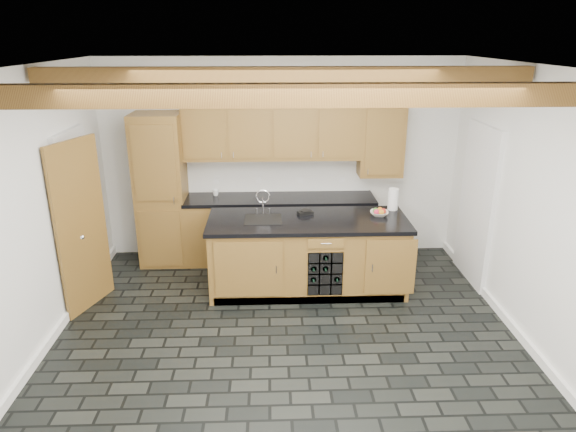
% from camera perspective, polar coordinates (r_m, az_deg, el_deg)
% --- Properties ---
extents(ground, '(5.00, 5.00, 0.00)m').
position_cam_1_polar(ground, '(5.54, -0.09, -14.13)').
color(ground, black).
rests_on(ground, ground).
extents(room_shell, '(5.01, 5.00, 5.00)m').
position_cam_1_polar(room_shell, '(5.37, -1.20, 2.79)').
color(room_shell, white).
rests_on(room_shell, ground).
extents(back_cabinetry, '(3.65, 0.62, 2.20)m').
position_cam_1_polar(back_cabinetry, '(7.16, -3.72, 2.52)').
color(back_cabinetry, brown).
rests_on(back_cabinetry, ground).
extents(island, '(2.48, 0.96, 0.93)m').
position_cam_1_polar(island, '(6.46, 2.24, -4.27)').
color(island, brown).
rests_on(island, ground).
extents(faucet, '(0.45, 0.40, 0.34)m').
position_cam_1_polar(faucet, '(6.31, -2.78, -0.00)').
color(faucet, black).
rests_on(faucet, island).
extents(kitchen_scale, '(0.21, 0.16, 0.06)m').
position_cam_1_polar(kitchen_scale, '(6.45, 1.93, 0.41)').
color(kitchen_scale, black).
rests_on(kitchen_scale, island).
extents(fruit_bowl, '(0.26, 0.26, 0.06)m').
position_cam_1_polar(fruit_bowl, '(6.51, 10.10, 0.28)').
color(fruit_bowl, beige).
rests_on(fruit_bowl, island).
extents(fruit_cluster, '(0.16, 0.17, 0.07)m').
position_cam_1_polar(fruit_cluster, '(6.50, 10.11, 0.53)').
color(fruit_cluster, '#B02517').
rests_on(fruit_cluster, fruit_bowl).
extents(paper_towel, '(0.13, 0.13, 0.28)m').
position_cam_1_polar(paper_towel, '(6.73, 11.59, 1.84)').
color(paper_towel, white).
rests_on(paper_towel, island).
extents(mug, '(0.10, 0.10, 0.09)m').
position_cam_1_polar(mug, '(7.28, -8.05, 2.61)').
color(mug, white).
rests_on(mug, back_cabinetry).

